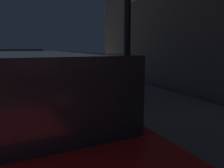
# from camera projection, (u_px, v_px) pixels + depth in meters

# --- Properties ---
(car_red) EXTENTS (2.15, 4.60, 1.43)m
(car_red) POSITION_uv_depth(u_px,v_px,m) (14.00, 124.00, 2.19)
(car_red) COLOR maroon
(car_red) RESTS_ON ground
(car_blue) EXTENTS (2.16, 4.09, 1.43)m
(car_blue) POSITION_uv_depth(u_px,v_px,m) (17.00, 69.00, 7.59)
(car_blue) COLOR navy
(car_blue) RESTS_ON ground
(car_yellow_cab) EXTENTS (2.14, 4.13, 1.43)m
(car_yellow_cab) POSITION_uv_depth(u_px,v_px,m) (17.00, 60.00, 13.09)
(car_yellow_cab) COLOR gold
(car_yellow_cab) RESTS_ON ground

